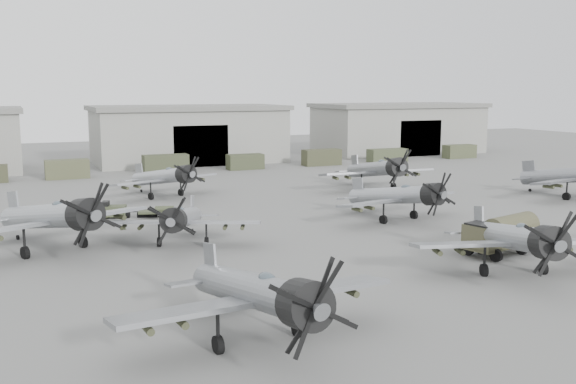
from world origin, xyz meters
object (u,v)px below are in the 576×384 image
Objects in this scene: aircraft_near_1 at (517,239)px; aircraft_far_1 at (379,169)px; aircraft_near_0 at (260,294)px; aircraft_far_0 at (166,177)px; fuel_tanker at (503,232)px; aircraft_mid_2 at (401,196)px; tug_trailer at (133,211)px; ground_crew at (124,219)px; aircraft_mid_0 at (54,217)px; aircraft_mid_1 at (182,219)px.

aircraft_near_1 is 32.91m from aircraft_far_1.
aircraft_near_0 is at bearing -150.74° from aircraft_near_1.
aircraft_far_0 is 35.56m from fuel_tanker.
aircraft_near_1 is at bearing -110.95° from aircraft_mid_2.
aircraft_far_1 reaches higher than tug_trailer.
aircraft_far_1 is (22.51, -4.89, 0.22)m from aircraft_far_0.
aircraft_near_1 reaches higher than aircraft_far_0.
aircraft_mid_2 is 7.02× the size of ground_crew.
aircraft_near_0 reaches higher than tug_trailer.
aircraft_mid_0 is 37.69m from aircraft_far_1.
fuel_tanker is (-6.61, -26.90, -0.95)m from aircraft_far_1.
fuel_tanker is (28.11, -12.21, -1.08)m from aircraft_mid_0.
aircraft_mid_1 is 6.34× the size of ground_crew.
aircraft_far_1 is at bearing 89.99° from aircraft_near_1.
aircraft_mid_1 is 30.99m from aircraft_far_1.
aircraft_near_0 is 26.54m from ground_crew.
aircraft_near_0 is 1.04× the size of aircraft_near_1.
aircraft_far_0 is at bearing 171.02° from aircraft_far_1.
aircraft_near_0 is 44.84m from aircraft_far_1.
aircraft_far_1 reaches higher than aircraft_near_0.
aircraft_mid_2 reaches higher than ground_crew.
aircraft_far_1 reaches higher than fuel_tanker.
ground_crew is (5.60, 5.86, -1.67)m from aircraft_mid_0.
aircraft_near_1 is at bearing -18.60° from aircraft_mid_1.
tug_trailer is at bearing -167.90° from aircraft_far_1.
fuel_tanker is 28.87m from ground_crew.
aircraft_far_0 is at bearing -20.12° from ground_crew.
tug_trailer is at bearing 32.35° from aircraft_mid_0.
aircraft_far_1 is at bearing 61.40° from fuel_tanker.
ground_crew reaches higher than tug_trailer.
aircraft_far_1 reaches higher than ground_crew.
aircraft_near_0 reaches higher than aircraft_near_1.
aircraft_mid_1 is at bearing 172.20° from aircraft_mid_2.
aircraft_far_1 is at bearing -31.98° from aircraft_far_0.
ground_crew is (-1.46, 26.46, -1.49)m from aircraft_near_0.
aircraft_near_0 is at bearing -70.47° from aircraft_mid_1.
aircraft_mid_0 reaches higher than aircraft_mid_2.
aircraft_mid_2 is (2.64, 16.41, -0.08)m from aircraft_near_1.
aircraft_mid_1 is (-16.59, 15.06, -0.23)m from aircraft_near_1.
aircraft_mid_0 is 27.64m from aircraft_mid_2.
aircraft_near_0 is 40.52m from aircraft_far_0.
aircraft_far_1 is at bearing 52.99° from aircraft_mid_2.
tug_trailer is at bearing -12.60° from ground_crew.
aircraft_near_0 is 18.96m from aircraft_mid_1.
aircraft_mid_0 is 1.79× the size of tug_trailer.
aircraft_far_1 is 1.74× the size of tug_trailer.
tug_trailer is at bearing 118.11° from fuel_tanker.
aircraft_mid_0 is 7.90× the size of ground_crew.
aircraft_far_1 is (27.66, 35.30, 0.05)m from aircraft_near_0.
fuel_tanker is (3.10, 4.55, -0.81)m from aircraft_near_1.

